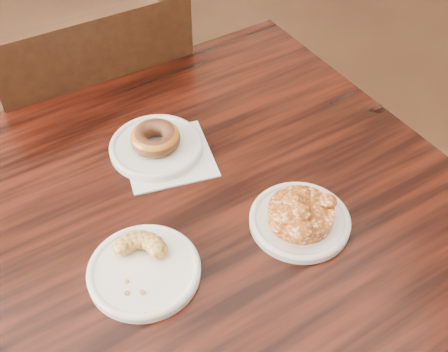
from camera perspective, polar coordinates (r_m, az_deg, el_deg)
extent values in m
cube|color=black|center=(1.28, -1.27, -14.20)|extent=(1.13, 1.13, 0.75)
cube|color=white|center=(1.07, -5.71, 2.04)|extent=(0.17, 0.17, 0.00)
cylinder|color=silver|center=(1.07, -6.89, 2.95)|extent=(0.18, 0.18, 0.01)
cylinder|color=white|center=(0.90, -8.11, -9.54)|extent=(0.18, 0.18, 0.01)
cylinder|color=silver|center=(0.96, 7.70, -4.56)|extent=(0.17, 0.17, 0.01)
torus|color=#975416|center=(1.06, -7.00, 3.84)|extent=(0.09, 0.09, 0.03)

